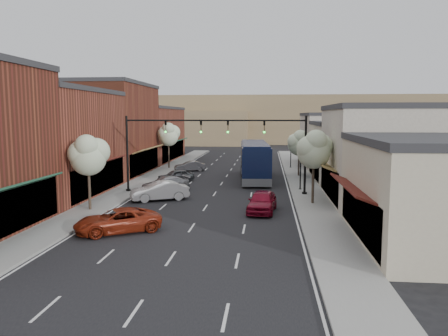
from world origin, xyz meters
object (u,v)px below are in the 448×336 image
(lamp_post_near, at_px, (301,159))
(red_hatchback, at_px, (262,201))
(lamp_post_far, at_px, (291,146))
(tree_left_near, at_px, (88,154))
(parked_car_d, at_px, (176,176))
(signal_mast_right, at_px, (278,143))
(tree_left_far, at_px, (169,134))
(parked_car_a, at_px, (118,221))
(tree_right_far, at_px, (300,142))
(coach_bus, at_px, (254,160))
(signal_mast_left, at_px, (153,142))
(parked_car_b, at_px, (160,191))
(parked_car_e, at_px, (190,166))
(tree_right_near, at_px, (314,149))
(parked_car_c, at_px, (165,184))

(lamp_post_near, height_order, red_hatchback, lamp_post_near)
(lamp_post_far, bearing_deg, tree_left_near, -119.78)
(red_hatchback, bearing_deg, parked_car_d, 130.39)
(signal_mast_right, height_order, tree_left_far, signal_mast_right)
(parked_car_a, bearing_deg, lamp_post_far, 129.02)
(tree_right_far, relative_size, coach_bus, 0.40)
(signal_mast_left, xyz_separation_m, parked_car_b, (1.42, -3.41, -3.84))
(tree_left_far, bearing_deg, parked_car_d, -73.71)
(tree_right_far, xyz_separation_m, red_hatchback, (-3.99, -19.00, -3.20))
(signal_mast_right, height_order, parked_car_e, signal_mast_right)
(parked_car_a, height_order, parked_car_e, parked_car_a)
(tree_right_far, xyz_separation_m, tree_left_near, (-16.60, -20.00, 0.23))
(signal_mast_left, distance_m, lamp_post_far, 24.14)
(tree_left_far, relative_size, red_hatchback, 1.32)
(tree_right_near, height_order, red_hatchback, tree_right_near)
(tree_right_near, height_order, lamp_post_far, tree_right_near)
(tree_right_far, xyz_separation_m, tree_left_far, (-16.60, 6.00, 0.61))
(lamp_post_far, height_order, parked_car_c, lamp_post_far)
(parked_car_a, xyz_separation_m, parked_car_c, (-0.55, 14.60, -0.04))
(red_hatchback, relative_size, parked_car_e, 1.21)
(lamp_post_near, distance_m, lamp_post_far, 17.50)
(lamp_post_near, bearing_deg, parked_car_b, -153.79)
(tree_left_near, height_order, red_hatchback, tree_left_near)
(signal_mast_left, distance_m, tree_left_far, 18.14)
(tree_right_near, height_order, parked_car_b, tree_right_near)
(tree_left_far, distance_m, parked_car_a, 31.94)
(tree_right_near, distance_m, tree_left_near, 17.08)
(lamp_post_far, xyz_separation_m, parked_car_b, (-12.00, -23.41, -2.22))
(tree_right_near, bearing_deg, parked_car_b, 177.04)
(tree_right_near, height_order, parked_car_e, tree_right_near)
(coach_bus, relative_size, parked_car_d, 3.46)
(signal_mast_right, bearing_deg, parked_car_e, 124.19)
(signal_mast_left, relative_size, coach_bus, 0.61)
(red_hatchback, bearing_deg, coach_bus, 100.04)
(tree_left_near, xyz_separation_m, tree_left_far, (-0.00, 26.00, 0.38))
(red_hatchback, bearing_deg, signal_mast_left, 151.07)
(tree_right_far, xyz_separation_m, parked_car_a, (-12.61, -25.45, -3.28))
(tree_right_near, xyz_separation_m, parked_car_b, (-12.55, 0.65, -3.66))
(parked_car_e, bearing_deg, lamp_post_far, 87.14)
(tree_right_far, distance_m, parked_car_d, 14.68)
(parked_car_a, bearing_deg, coach_bus, 130.73)
(parked_car_b, distance_m, parked_car_c, 4.54)
(signal_mast_left, relative_size, tree_right_far, 1.51)
(tree_right_near, bearing_deg, parked_car_a, -143.14)
(signal_mast_right, bearing_deg, parked_car_d, 147.46)
(signal_mast_right, distance_m, tree_right_far, 12.27)
(tree_left_near, bearing_deg, parked_car_b, 48.91)
(parked_car_d, bearing_deg, parked_car_b, -30.05)
(lamp_post_far, relative_size, parked_car_c, 0.95)
(parked_car_c, bearing_deg, parked_car_e, 145.58)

